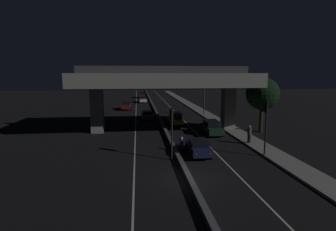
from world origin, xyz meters
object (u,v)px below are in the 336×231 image
Objects in this scene: street_lamp at (202,90)px; motorcycle_blue_filtering_near at (182,145)px; car_white_third_oncoming at (143,99)px; car_dark_red_fourth_oncoming at (142,95)px; car_dark_red_second_oncoming at (126,106)px; car_taxi_yellow_third at (175,118)px; car_grey_lead_oncoming at (147,115)px; traffic_light_left_of_median at (172,124)px; car_dark_green_second at (212,127)px; pedestrian_on_sidewalk at (249,134)px; traffic_light_right_of_median at (266,118)px; car_dark_blue_lead at (198,146)px.

street_lamp is 22.53m from motorcycle_blue_filtering_near.
car_white_third_oncoming is 1.06× the size of car_dark_red_fourth_oncoming.
street_lamp reaches higher than car_dark_red_second_oncoming.
car_taxi_yellow_third is 5.87m from car_grey_lead_oncoming.
traffic_light_left_of_median is at bearing 172.55° from car_taxi_yellow_third.
car_dark_green_second is 5.62m from pedestrian_on_sidewalk.
traffic_light_right_of_median reaches higher than car_white_third_oncoming.
traffic_light_left_of_median reaches higher than car_white_third_oncoming.
car_dark_red_second_oncoming is 1.04× the size of car_dark_red_fourth_oncoming.
car_dark_green_second is (-2.29, -14.30, -3.56)m from street_lamp.
car_dark_green_second reaches higher than car_dark_blue_lead.
traffic_light_left_of_median reaches higher than car_dark_red_second_oncoming.
car_taxi_yellow_third is 13.49m from motorcycle_blue_filtering_near.
motorcycle_blue_filtering_near is (2.64, -43.02, -0.17)m from car_white_third_oncoming.
traffic_light_right_of_median is at bearing 11.84° from car_white_third_oncoming.
car_dark_red_second_oncoming is 31.60m from pedestrian_on_sidewalk.
car_dark_blue_lead is 0.99× the size of car_dark_red_fourth_oncoming.
car_taxi_yellow_third is 42.65m from car_dark_red_fourth_oncoming.
motorcycle_blue_filtering_near is (-7.01, 2.25, -2.87)m from traffic_light_right_of_median.
car_dark_blue_lead reaches higher than car_grey_lead_oncoming.
car_dark_green_second is at bearing 11.33° from car_dark_red_fourth_oncoming.
car_dark_blue_lead is at bearing -133.93° from motorcycle_blue_filtering_near.
car_taxi_yellow_third reaches higher than motorcycle_blue_filtering_near.
car_taxi_yellow_third is 2.24× the size of motorcycle_blue_filtering_near.
car_white_third_oncoming reaches higher than car_grey_lead_oncoming.
car_dark_red_fourth_oncoming reaches higher than motorcycle_blue_filtering_near.
traffic_light_right_of_median is 0.69× the size of street_lamp.
car_dark_green_second is 13.32m from car_grey_lead_oncoming.
traffic_light_left_of_median reaches higher than car_grey_lead_oncoming.
car_dark_red_fourth_oncoming reaches higher than car_dark_blue_lead.
car_dark_red_second_oncoming is at bearing -162.92° from car_grey_lead_oncoming.
street_lamp reaches higher than car_dark_blue_lead.
car_dark_red_second_oncoming is 13.36m from car_white_third_oncoming.
car_dark_blue_lead is at bearing 169.06° from traffic_light_right_of_median.
motorcycle_blue_filtering_near is (2.62, -55.88, -0.31)m from car_dark_red_fourth_oncoming.
car_taxi_yellow_third is at bearing 8.06° from car_dark_red_fourth_oncoming.
traffic_light_left_of_median is 32.91m from car_dark_red_second_oncoming.
pedestrian_on_sidewalk is (0.26, -19.30, -3.35)m from street_lamp.
car_grey_lead_oncoming is at bearing 43.17° from car_taxi_yellow_third.
car_dark_blue_lead is at bearing -104.64° from street_lamp.
car_grey_lead_oncoming is 38.04m from car_dark_red_fourth_oncoming.
traffic_light_left_of_median reaches higher than car_dark_blue_lead.
traffic_light_right_of_median is at bearing -90.25° from street_lamp.
car_dark_red_second_oncoming reaches higher than car_white_third_oncoming.
pedestrian_on_sidewalk is at bearing 27.34° from car_dark_red_second_oncoming.
car_white_third_oncoming is 2.44× the size of motorcycle_blue_filtering_near.
car_grey_lead_oncoming is at bearing 18.86° from car_dark_red_second_oncoming.
car_white_third_oncoming is at bearing 9.62° from car_taxi_yellow_third.
car_dark_blue_lead is 2.29× the size of motorcycle_blue_filtering_near.
car_dark_blue_lead is at bearing 11.23° from car_grey_lead_oncoming.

